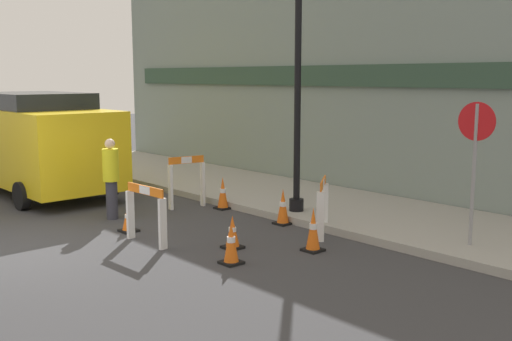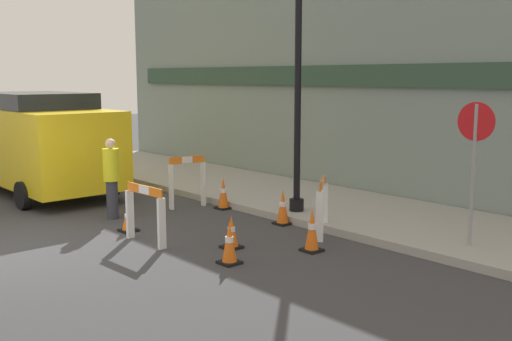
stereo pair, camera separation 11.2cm
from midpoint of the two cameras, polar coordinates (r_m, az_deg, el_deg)
name	(u,v)px [view 2 (the right image)]	position (r m, az deg, el deg)	size (l,w,h in m)	color
ground_plane	(13,247)	(10.70, -21.86, -6.79)	(60.00, 60.00, 0.00)	#38383A
sidewalk_slab	(280,195)	(13.88, 2.49, -2.33)	(18.00, 3.20, 0.14)	#9E9B93
storefront_facade	(330,78)	(14.82, 7.26, 8.76)	(18.00, 0.22, 5.50)	gray
streetlamp_post	(299,2)	(11.73, 4.37, 15.67)	(0.44, 0.44, 6.36)	black
stop_sign	(474,150)	(9.84, 20.40, 1.81)	(0.60, 0.06, 2.26)	gray
barricade_0	(322,205)	(10.58, 6.62, -3.28)	(0.63, 0.79, 1.01)	white
barricade_1	(187,180)	(12.83, -6.31, -0.93)	(0.29, 0.82, 1.11)	white
barricade_2	(145,211)	(10.19, -10.22, -3.84)	(1.00, 0.17, 0.99)	white
traffic_cone_0	(283,207)	(11.36, 2.85, -3.52)	(0.30, 0.30, 0.69)	black
traffic_cone_1	(223,193)	(12.69, -2.88, -2.20)	(0.30, 0.30, 0.69)	black
traffic_cone_2	(229,243)	(9.01, -2.19, -6.95)	(0.30, 0.30, 0.65)	black
traffic_cone_3	(312,230)	(9.67, 5.68, -5.69)	(0.30, 0.30, 0.72)	black
traffic_cone_4	(231,233)	(9.82, -2.03, -5.93)	(0.30, 0.30, 0.55)	black
traffic_cone_5	(128,219)	(11.10, -11.80, -4.51)	(0.30, 0.30, 0.50)	black
person_worker	(111,176)	(12.04, -13.34, -0.50)	(0.44, 0.44, 1.59)	#33333D
work_van	(37,138)	(15.30, -19.91, 2.89)	(5.38, 2.24, 2.40)	yellow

